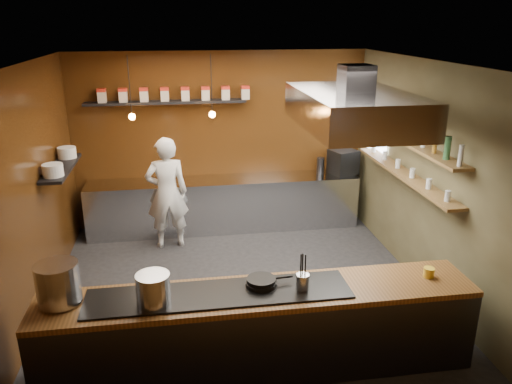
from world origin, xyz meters
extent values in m
plane|color=black|center=(0.00, 0.00, 0.00)|extent=(5.00, 5.00, 0.00)
plane|color=#371D0A|center=(0.00, 2.50, 1.50)|extent=(5.00, 0.00, 5.00)
plane|color=#371D0A|center=(-2.50, 0.00, 1.50)|extent=(0.00, 5.00, 5.00)
plane|color=#433E26|center=(2.50, 0.00, 1.50)|extent=(0.00, 5.00, 5.00)
plane|color=silver|center=(0.00, 0.00, 3.00)|extent=(5.00, 5.00, 0.00)
plane|color=white|center=(2.45, 1.70, 1.90)|extent=(0.00, 1.00, 1.00)
cube|color=silver|center=(0.00, 2.17, 0.45)|extent=(4.60, 0.65, 0.90)
cube|color=#38383D|center=(0.00, -1.60, 0.43)|extent=(4.40, 0.70, 0.86)
cube|color=brown|center=(0.00, -1.60, 0.89)|extent=(4.40, 0.72, 0.06)
cube|color=black|center=(-0.40, -1.60, 0.93)|extent=(2.60, 0.55, 0.02)
cube|color=black|center=(-0.90, 2.36, 2.20)|extent=(2.60, 0.26, 0.04)
cube|color=black|center=(-2.34, 1.00, 1.55)|extent=(0.30, 1.40, 0.04)
cube|color=brown|center=(2.34, 0.30, 1.92)|extent=(0.26, 2.80, 0.04)
cube|color=brown|center=(2.34, 0.30, 1.45)|extent=(0.26, 2.80, 0.04)
cube|color=#38383D|center=(1.30, -0.40, 2.85)|extent=(0.35, 0.35, 0.30)
cube|color=silver|center=(1.30, -0.40, 2.50)|extent=(1.20, 2.00, 0.40)
cube|color=white|center=(1.30, -0.40, 2.29)|extent=(1.00, 1.80, 0.02)
cylinder|color=black|center=(-1.40, 1.70, 2.55)|extent=(0.01, 0.01, 0.90)
sphere|color=orange|center=(-1.40, 1.70, 2.10)|extent=(0.10, 0.10, 0.10)
cylinder|color=black|center=(-0.20, 1.70, 2.55)|extent=(0.01, 0.01, 0.90)
sphere|color=orange|center=(-0.20, 1.70, 2.10)|extent=(0.10, 0.10, 0.10)
cube|color=#BEB09D|center=(-1.90, 2.36, 2.31)|extent=(0.13, 0.13, 0.17)
cube|color=#B52416|center=(-1.90, 2.36, 2.42)|extent=(0.13, 0.13, 0.05)
cube|color=#BEB09D|center=(-1.57, 2.36, 2.31)|extent=(0.13, 0.13, 0.17)
cube|color=#B52416|center=(-1.57, 2.36, 2.42)|extent=(0.14, 0.13, 0.05)
cube|color=#BEB09D|center=(-1.24, 2.36, 2.31)|extent=(0.13, 0.13, 0.17)
cube|color=#B52416|center=(-1.24, 2.36, 2.42)|extent=(0.13, 0.13, 0.05)
cube|color=#BEB09D|center=(-0.91, 2.36, 2.31)|extent=(0.13, 0.13, 0.17)
cube|color=#B52416|center=(-0.91, 2.36, 2.42)|extent=(0.14, 0.13, 0.05)
cube|color=#BEB09D|center=(-0.59, 2.36, 2.31)|extent=(0.13, 0.13, 0.17)
cube|color=#B52416|center=(-0.59, 2.36, 2.42)|extent=(0.14, 0.13, 0.05)
cube|color=#BEB09D|center=(-0.26, 2.36, 2.31)|extent=(0.13, 0.13, 0.17)
cube|color=#B52416|center=(-0.26, 2.36, 2.42)|extent=(0.14, 0.13, 0.05)
cube|color=#BEB09D|center=(0.07, 2.36, 2.31)|extent=(0.13, 0.13, 0.17)
cube|color=#B52416|center=(0.07, 2.36, 2.42)|extent=(0.14, 0.13, 0.05)
cube|color=#BEB09D|center=(0.40, 2.36, 2.31)|extent=(0.13, 0.13, 0.17)
cube|color=#B52416|center=(0.40, 2.36, 2.42)|extent=(0.14, 0.13, 0.05)
cylinder|color=silver|center=(-2.34, 0.55, 1.65)|extent=(0.26, 0.26, 0.16)
cylinder|color=silver|center=(-2.34, 1.45, 1.65)|extent=(0.26, 0.26, 0.16)
cylinder|color=silver|center=(2.34, -1.00, 2.06)|extent=(0.06, 0.06, 0.24)
cylinder|color=#2D5933|center=(2.34, -0.71, 2.06)|extent=(0.06, 0.06, 0.24)
cylinder|color=#8C601E|center=(2.34, -0.42, 2.06)|extent=(0.06, 0.06, 0.24)
cylinder|color=silver|center=(2.34, -0.13, 2.06)|extent=(0.06, 0.06, 0.24)
cylinder|color=#2D5933|center=(2.34, 0.16, 2.06)|extent=(0.06, 0.06, 0.24)
cylinder|color=#8C601E|center=(2.34, 0.44, 2.06)|extent=(0.06, 0.06, 0.24)
cylinder|color=silver|center=(2.34, 0.73, 2.06)|extent=(0.06, 0.06, 0.24)
cylinder|color=#2D5933|center=(2.34, 1.02, 2.06)|extent=(0.06, 0.06, 0.24)
cylinder|color=#8C601E|center=(2.34, 1.31, 2.06)|extent=(0.06, 0.06, 0.24)
cylinder|color=silver|center=(2.34, 1.60, 2.06)|extent=(0.06, 0.06, 0.24)
cylinder|color=silver|center=(2.34, -0.85, 1.53)|extent=(0.07, 0.07, 0.13)
cylinder|color=silver|center=(2.34, -0.39, 1.53)|extent=(0.07, 0.07, 0.13)
cylinder|color=silver|center=(2.34, 0.07, 1.53)|extent=(0.07, 0.07, 0.13)
cylinder|color=silver|center=(2.34, 0.53, 1.53)|extent=(0.07, 0.07, 0.13)
cylinder|color=silver|center=(2.34, 0.99, 1.53)|extent=(0.07, 0.07, 0.13)
cylinder|color=silver|center=(2.34, 1.45, 1.53)|extent=(0.07, 0.07, 0.13)
cylinder|color=#B7BABE|center=(-1.91, -1.52, 1.14)|extent=(0.42, 0.42, 0.40)
cylinder|color=silver|center=(-1.03, -1.69, 1.09)|extent=(0.40, 0.40, 0.30)
cylinder|color=silver|center=(0.42, -1.66, 1.02)|extent=(0.16, 0.16, 0.17)
cylinder|color=black|center=(0.03, -1.52, 0.96)|extent=(0.32, 0.32, 0.04)
cylinder|color=black|center=(0.03, -1.52, 1.00)|extent=(0.30, 0.30, 0.04)
cylinder|color=black|center=(0.27, -1.50, 1.00)|extent=(0.18, 0.04, 0.02)
cylinder|color=yellow|center=(1.80, -1.58, 0.97)|extent=(0.15, 0.15, 0.10)
cube|color=black|center=(2.10, 2.18, 1.11)|extent=(0.53, 0.52, 0.42)
imported|color=silver|center=(-0.95, 1.60, 0.90)|extent=(0.70, 0.50, 1.80)
camera|label=1|loc=(-0.71, -5.90, 3.49)|focal=35.00mm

